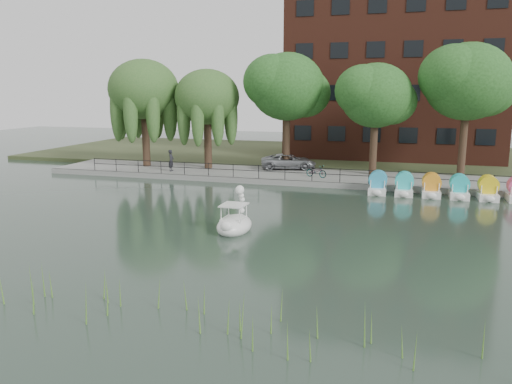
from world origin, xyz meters
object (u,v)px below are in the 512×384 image
at_px(minivan, 289,160).
at_px(swan_boat, 235,222).
at_px(bicycle, 316,171).
at_px(pedestrian, 171,159).

distance_m(minivan, swan_boat, 17.71).
relative_size(minivan, bicycle, 3.03).
bearing_deg(minivan, pedestrian, 97.69).
relative_size(minivan, swan_boat, 1.96).
distance_m(bicycle, swan_boat, 14.42).
bearing_deg(swan_boat, bicycle, 84.83).
xyz_separation_m(minivan, pedestrian, (-8.89, -3.68, 0.26)).
xyz_separation_m(bicycle, swan_boat, (-1.62, -14.32, -0.43)).
height_order(minivan, swan_boat, swan_boat).
bearing_deg(bicycle, swan_boat, -165.17).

